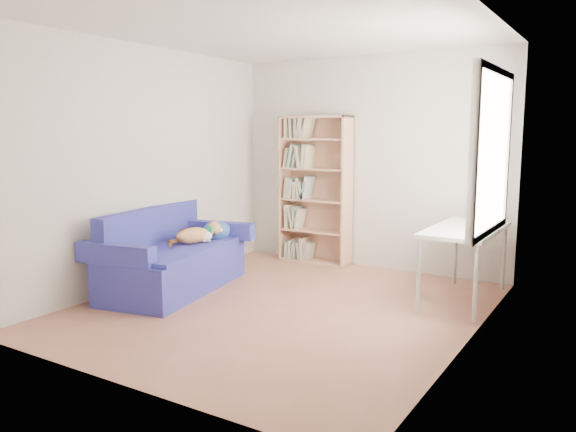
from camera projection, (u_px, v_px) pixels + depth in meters
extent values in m
plane|color=#925742|center=(283.00, 307.00, 5.41)|extent=(4.00, 4.00, 0.00)
cube|color=silver|center=(369.00, 163.00, 6.91)|extent=(3.50, 0.04, 2.60)
cube|color=silver|center=(115.00, 191.00, 3.54)|extent=(3.50, 0.04, 2.60)
cube|color=silver|center=(148.00, 167.00, 6.13)|extent=(0.04, 4.00, 2.60)
cube|color=silver|center=(475.00, 180.00, 4.32)|extent=(0.04, 4.00, 2.60)
cube|color=white|center=(283.00, 28.00, 5.04)|extent=(3.50, 4.00, 0.04)
cube|color=white|center=(493.00, 152.00, 4.80)|extent=(0.01, 1.20, 1.30)
cube|color=navy|center=(175.00, 270.00, 6.00)|extent=(1.14, 1.87, 0.44)
cube|color=navy|center=(151.00, 227.00, 6.11)|extent=(0.49, 1.74, 0.43)
cube|color=navy|center=(221.00, 230.00, 6.62)|extent=(0.84, 0.31, 0.19)
cube|color=navy|center=(115.00, 254.00, 5.28)|extent=(0.84, 0.31, 0.19)
cube|color=navy|center=(176.00, 248.00, 5.95)|extent=(1.10, 1.73, 0.05)
ellipsoid|color=#3256A4|center=(216.00, 231.00, 6.44)|extent=(0.31, 0.34, 0.23)
ellipsoid|color=#AE5213|center=(193.00, 235.00, 6.08)|extent=(0.29, 0.45, 0.17)
ellipsoid|color=silver|center=(204.00, 236.00, 6.16)|extent=(0.16, 0.20, 0.11)
ellipsoid|color=#3D2310|center=(187.00, 232.00, 6.05)|extent=(0.17, 0.23, 0.08)
sphere|color=#AE5213|center=(212.00, 228.00, 6.32)|extent=(0.15, 0.15, 0.15)
cone|color=#AE5213|center=(212.00, 221.00, 6.35)|extent=(0.07, 0.07, 0.07)
cone|color=#AE5213|center=(208.00, 222.00, 6.29)|extent=(0.07, 0.07, 0.07)
cylinder|color=#25BA75|center=(207.00, 231.00, 6.26)|extent=(0.12, 0.06, 0.12)
cylinder|color=#3D2310|center=(176.00, 242.00, 5.89)|extent=(0.08, 0.17, 0.06)
cube|color=tan|center=(285.00, 189.00, 7.41)|extent=(0.03, 0.29, 1.88)
cube|color=tan|center=(347.00, 192.00, 6.93)|extent=(0.03, 0.29, 1.88)
cube|color=tan|center=(315.00, 117.00, 7.04)|extent=(0.94, 0.29, 0.03)
cube|color=tan|center=(314.00, 261.00, 7.30)|extent=(0.94, 0.29, 0.03)
cube|color=tan|center=(320.00, 190.00, 7.28)|extent=(0.94, 0.02, 1.88)
cube|color=white|center=(466.00, 229.00, 5.51)|extent=(0.61, 1.34, 0.04)
cylinder|color=silver|center=(504.00, 258.00, 5.95)|extent=(0.04, 0.04, 0.71)
cylinder|color=silver|center=(476.00, 284.00, 4.91)|extent=(0.04, 0.04, 0.71)
cylinder|color=silver|center=(455.00, 252.00, 6.22)|extent=(0.04, 0.04, 0.71)
cylinder|color=silver|center=(419.00, 276.00, 5.18)|extent=(0.04, 0.04, 0.71)
cylinder|color=white|center=(471.00, 227.00, 5.26)|extent=(0.08, 0.08, 0.09)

